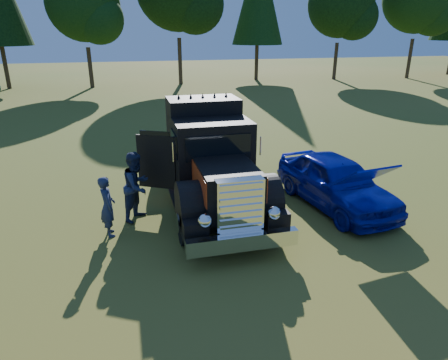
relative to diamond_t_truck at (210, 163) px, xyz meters
The scene contains 5 objects.
ground 2.63m from the diamond_t_truck, 110.22° to the right, with size 120.00×120.00×0.00m, color #3B591A.
diamond_t_truck is the anchor object (origin of this frame).
hotrod_coupe 3.69m from the diamond_t_truck, 15.21° to the right, with size 2.32×4.57×1.89m.
spectator_near 3.12m from the diamond_t_truck, 157.11° to the right, with size 0.57×0.37×1.56m, color #20264B.
spectator_far 2.15m from the diamond_t_truck, 168.42° to the right, with size 0.92×0.72×1.89m, color #1F2F48.
Camera 1 is at (-1.45, -8.45, 4.87)m, focal length 32.00 mm.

